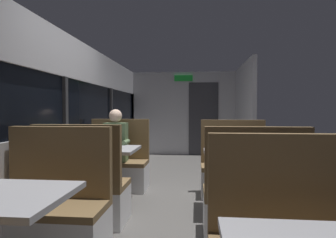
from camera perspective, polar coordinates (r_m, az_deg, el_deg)
name	(u,v)px	position (r m, az deg, el deg)	size (l,w,h in m)	color
ground_plane	(170,205)	(3.92, 0.35, -16.91)	(3.30, 9.20, 0.02)	#514F4C
carriage_window_panel_left	(64,120)	(4.11, -20.23, -0.25)	(0.09, 8.48, 2.30)	#B2B2B7
carriage_end_bulkhead	(186,114)	(7.90, 3.55, 1.04)	(2.90, 0.11, 2.30)	#B2B2B7
carriage_aisle_panel_right	(244,114)	(6.79, 15.01, 0.94)	(0.08, 2.40, 2.30)	#B2B2B7
bench_near_window_facing_entry	(52,217)	(2.77, -22.31, -17.74)	(0.95, 0.50, 1.10)	silver
dining_table_mid_window	(103,155)	(3.93, -12.86, -7.14)	(0.90, 0.70, 0.74)	#9E9EA3
bench_mid_window_facing_end	(83,194)	(3.36, -16.71, -14.18)	(0.95, 0.50, 1.10)	silver
bench_mid_window_facing_entry	(118,168)	(4.65, -10.07, -9.63)	(0.95, 0.50, 1.10)	silver
dining_table_rear_aisle	(242,160)	(3.58, 14.59, -8.04)	(0.90, 0.70, 0.74)	#9E9EA3
bench_rear_aisle_facing_end	(253,205)	(2.99, 16.73, -16.23)	(0.95, 0.50, 1.10)	silver
bench_rear_aisle_facing_entry	(234,173)	(4.32, 13.08, -10.53)	(0.95, 0.50, 1.10)	silver
seated_passenger	(116,155)	(4.54, -10.33, -7.22)	(0.47, 0.55, 1.26)	#26262D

